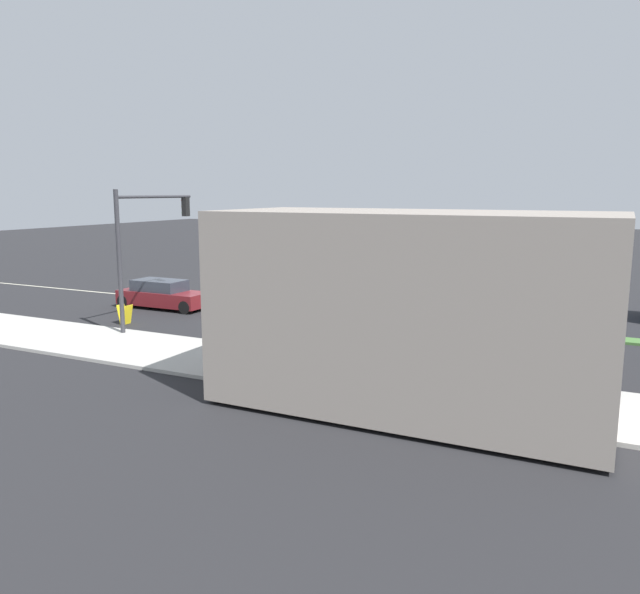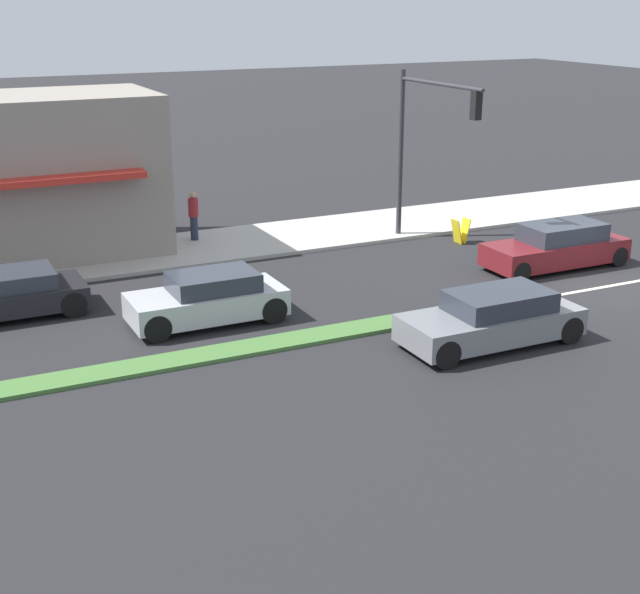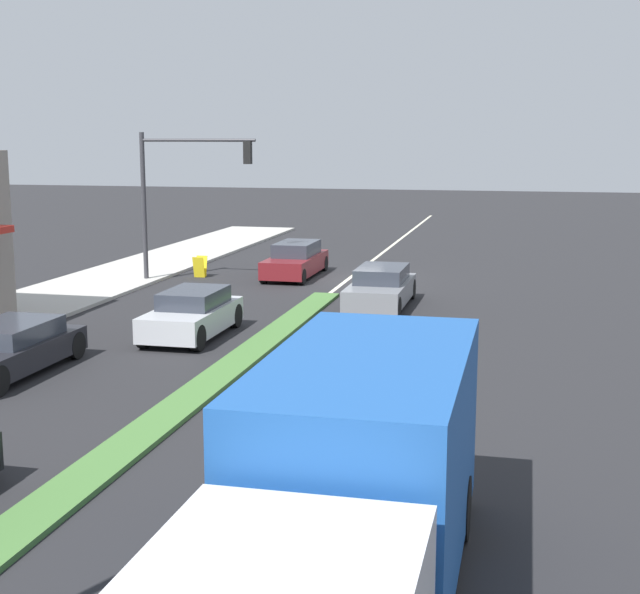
% 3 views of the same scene
% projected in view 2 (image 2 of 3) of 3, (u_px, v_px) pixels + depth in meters
% --- Properties ---
extents(lane_marking_center, '(0.16, 60.00, 0.01)m').
position_uv_depth(lane_marking_center, '(605.00, 287.00, 25.84)').
color(lane_marking_center, beige).
rests_on(lane_marking_center, ground).
extents(traffic_signal_main, '(4.59, 0.34, 5.60)m').
position_uv_depth(traffic_signal_main, '(424.00, 130.00, 28.78)').
color(traffic_signal_main, '#333338').
rests_on(traffic_signal_main, sidewalk_right).
extents(pedestrian, '(0.34, 0.34, 1.66)m').
position_uv_depth(pedestrian, '(194.00, 215.00, 30.10)').
color(pedestrian, '#282D42').
rests_on(pedestrian, sidewalk_right).
extents(warning_aframe_sign, '(0.45, 0.53, 0.84)m').
position_uv_depth(warning_aframe_sign, '(460.00, 231.00, 30.29)').
color(warning_aframe_sign, yellow).
rests_on(warning_aframe_sign, ground).
extents(sedan_dark, '(1.91, 4.34, 1.20)m').
position_uv_depth(sedan_dark, '(2.00, 295.00, 23.28)').
color(sedan_dark, black).
rests_on(sedan_dark, ground).
extents(suv_grey, '(1.81, 4.45, 1.32)m').
position_uv_depth(suv_grey, '(492.00, 319.00, 21.43)').
color(suv_grey, slate).
rests_on(suv_grey, ground).
extents(sedan_maroon, '(1.72, 4.59, 1.38)m').
position_uv_depth(sedan_maroon, '(557.00, 247.00, 27.51)').
color(sedan_maroon, maroon).
rests_on(sedan_maroon, ground).
extents(sedan_silver, '(1.74, 3.98, 1.32)m').
position_uv_depth(sedan_silver, '(208.00, 299.00, 22.83)').
color(sedan_silver, '#B7BABF').
rests_on(sedan_silver, ground).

